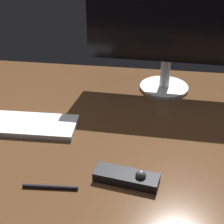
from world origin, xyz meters
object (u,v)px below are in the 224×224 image
at_px(monitor, 169,24).
at_px(pen, 50,187).
at_px(media_remote, 128,177).
at_px(keyboard, 8,124).

xyz_separation_m(monitor, pen, (-0.26, -0.55, -0.23)).
distance_m(monitor, media_remote, 0.55).
relative_size(monitor, keyboard, 1.34).
xyz_separation_m(keyboard, media_remote, (0.38, -0.19, 0.00)).
bearing_deg(monitor, keyboard, -144.08).
bearing_deg(media_remote, monitor, 89.97).
distance_m(keyboard, media_remote, 0.42).
height_order(monitor, keyboard, monitor).
height_order(monitor, media_remote, monitor).
relative_size(keyboard, media_remote, 2.52).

